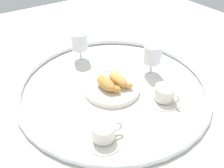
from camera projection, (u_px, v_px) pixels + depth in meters
The scene contains 9 objects.
ground_plane at pixel (113, 87), 0.96m from camera, with size 2.20×2.20×0.00m, color silver.
table_chrome_rim at pixel (113, 84), 0.95m from camera, with size 0.78×0.78×0.02m, color silver.
pastry_plate at pixel (112, 88), 0.93m from camera, with size 0.23×0.23×0.02m.
croissant_large at pixel (106, 83), 0.91m from camera, with size 0.14×0.07×0.04m.
croissant_small at pixel (119, 79), 0.93m from camera, with size 0.14×0.07×0.04m.
coffee_cup_near at pixel (165, 95), 0.88m from camera, with size 0.14×0.14×0.06m.
coffee_cup_far at pixel (104, 133), 0.73m from camera, with size 0.14×0.14×0.06m.
juice_glass_left at pixel (152, 55), 0.98m from camera, with size 0.08×0.08×0.14m.
juice_glass_right at pixel (79, 43), 1.07m from camera, with size 0.08×0.08×0.14m.
Camera 1 is at (0.62, -0.42, 0.59)m, focal length 37.26 mm.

